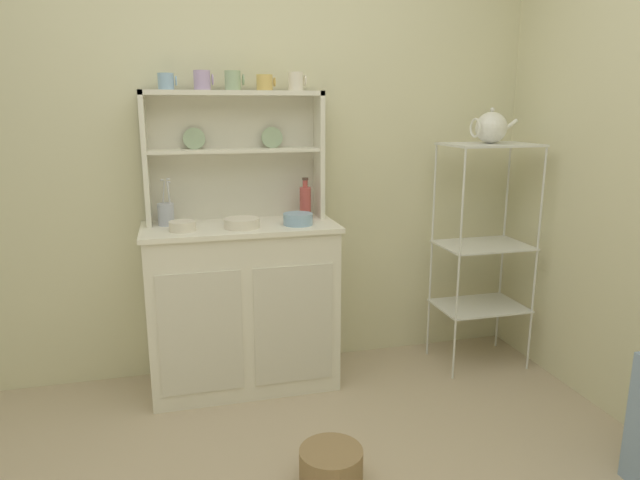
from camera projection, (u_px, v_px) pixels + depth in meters
wall_back at (242, 144)px, 3.01m from camera, size 3.84×0.05×2.50m
hutch_cabinet at (243, 304)px, 2.94m from camera, size 0.97×0.45×0.87m
hutch_shelf_unit at (234, 145)px, 2.90m from camera, size 0.90×0.18×0.65m
bakers_rack at (484, 232)px, 3.12m from camera, size 0.48×0.34×1.25m
floor_basket at (331, 468)px, 2.19m from camera, size 0.25×0.25×0.16m
cup_sky_0 at (166, 82)px, 2.72m from camera, size 0.09×0.08×0.08m
cup_lilac_1 at (202, 80)px, 2.76m from camera, size 0.10×0.08×0.09m
cup_sage_2 at (233, 81)px, 2.79m from camera, size 0.09×0.08×0.09m
cup_gold_3 at (265, 83)px, 2.83m from camera, size 0.10×0.08×0.08m
cup_cream_4 at (296, 81)px, 2.87m from camera, size 0.09×0.08×0.09m
bowl_mixing_large at (183, 226)px, 2.70m from camera, size 0.13×0.13×0.05m
bowl_floral_medium at (242, 223)px, 2.76m from camera, size 0.17×0.17×0.05m
bowl_cream_small at (298, 219)px, 2.83m from camera, size 0.15×0.15×0.06m
jam_bottle at (305, 201)px, 2.99m from camera, size 0.06×0.06×0.21m
utensil_jar at (166, 214)px, 2.81m from camera, size 0.08×0.08×0.24m
porcelain_teapot at (491, 128)px, 2.99m from camera, size 0.26×0.17×0.19m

